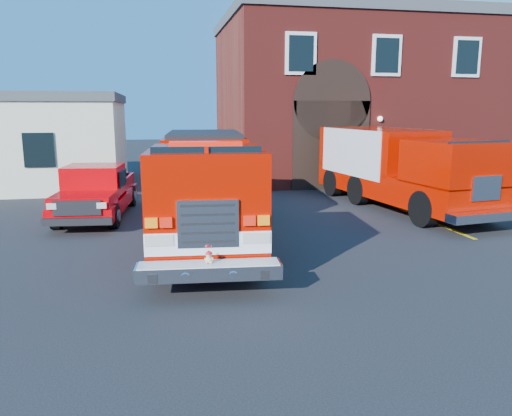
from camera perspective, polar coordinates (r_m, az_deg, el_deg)
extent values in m
plane|color=black|center=(13.42, -1.00, -4.47)|extent=(100.00, 100.00, 0.00)
cube|color=yellow|center=(16.69, 20.89, -2.08)|extent=(0.12, 3.00, 0.01)
cube|color=yellow|center=(19.23, 16.19, -0.09)|extent=(0.12, 3.00, 0.01)
cube|color=yellow|center=(21.89, 12.61, 1.42)|extent=(0.12, 3.00, 0.01)
cube|color=maroon|center=(29.00, 11.92, 11.72)|extent=(15.00, 10.00, 8.00)
cube|color=#434548|center=(29.36, 12.27, 19.94)|extent=(15.20, 10.20, 0.50)
cube|color=black|center=(23.11, 8.56, 7.06)|extent=(3.60, 0.12, 4.00)
cylinder|color=black|center=(23.05, 8.70, 12.02)|extent=(3.60, 0.12, 3.60)
cube|color=black|center=(22.68, 5.15, 17.18)|extent=(1.40, 0.10, 1.80)
cube|color=black|center=(24.10, 14.72, 16.52)|extent=(1.40, 0.10, 1.80)
cube|color=black|center=(26.06, 22.97, 15.59)|extent=(1.40, 0.10, 1.80)
cube|color=#E7E7C3|center=(26.63, -25.99, 6.59)|extent=(10.00, 8.00, 4.00)
cube|color=#434548|center=(26.58, -26.40, 11.21)|extent=(10.20, 8.20, 0.40)
cube|color=black|center=(22.25, -23.57, 6.10)|extent=(1.20, 0.10, 1.40)
cylinder|color=black|center=(11.27, -11.10, -4.86)|extent=(0.44, 1.12, 1.09)
cylinder|color=black|center=(11.29, 0.07, -4.62)|extent=(0.44, 1.12, 1.09)
cube|color=#AC0E00|center=(14.26, -5.72, -0.09)|extent=(3.26, 9.14, 0.90)
cube|color=#AC0E00|center=(16.35, -5.89, 5.41)|extent=(2.86, 4.58, 1.59)
cube|color=#AC0E00|center=(11.21, -5.68, 3.02)|extent=(2.76, 3.39, 1.49)
cube|color=black|center=(9.92, -5.64, 4.28)|extent=(2.19, 0.27, 0.94)
cube|color=red|center=(11.12, -5.76, 7.23)|extent=(1.62, 0.48, 0.14)
cube|color=white|center=(9.83, -5.45, -4.07)|extent=(2.48, 0.28, 0.44)
cube|color=silver|center=(9.72, -5.50, -1.83)|extent=(1.20, 0.16, 0.94)
cube|color=silver|center=(9.70, -5.38, -7.17)|extent=(2.82, 0.79, 0.28)
cube|color=#B7B7BF|center=(16.39, -10.29, 5.31)|extent=(0.35, 3.57, 1.29)
cube|color=#B7B7BF|center=(16.41, -1.49, 5.49)|extent=(0.35, 3.57, 1.29)
sphere|color=#D4BA84|center=(9.63, -5.40, -5.94)|extent=(0.15, 0.15, 0.14)
sphere|color=#D4BA84|center=(9.60, -5.41, -5.35)|extent=(0.12, 0.12, 0.11)
sphere|color=#D4BA84|center=(9.60, -5.68, -5.10)|extent=(0.05, 0.05, 0.04)
sphere|color=#D4BA84|center=(9.60, -5.15, -5.09)|extent=(0.05, 0.05, 0.04)
ellipsoid|color=red|center=(9.59, -5.42, -5.14)|extent=(0.13, 0.13, 0.07)
cylinder|color=red|center=(9.59, -5.41, -5.25)|extent=(0.15, 0.15, 0.01)
cylinder|color=black|center=(16.43, -21.83, -0.97)|extent=(0.35, 0.80, 0.78)
cylinder|color=black|center=(16.03, -15.94, -0.88)|extent=(0.35, 0.80, 0.78)
cube|color=#B80005|center=(17.91, -17.65, 0.74)|extent=(2.47, 5.53, 0.44)
cube|color=#B80005|center=(16.02, -19.13, 0.88)|extent=(1.93, 1.63, 0.34)
cube|color=#B80005|center=(17.50, -18.00, 3.08)|extent=(1.96, 1.92, 0.97)
cube|color=#B80005|center=(19.35, -16.77, 2.71)|extent=(1.99, 2.22, 0.54)
cube|color=black|center=(15.29, -19.75, -1.49)|extent=(1.99, 0.33, 0.21)
cylinder|color=black|center=(16.42, 18.65, -0.09)|extent=(0.52, 1.19, 1.15)
cylinder|color=black|center=(17.91, 24.49, 0.38)|extent=(0.52, 1.19, 1.15)
cube|color=#AC0E00|center=(19.36, 16.17, 2.64)|extent=(3.72, 8.63, 0.94)
cube|color=#AC0E00|center=(20.52, 13.84, 6.60)|extent=(3.29, 5.53, 1.57)
cube|color=#AC0E00|center=(16.95, 22.04, 4.84)|extent=(2.93, 2.84, 1.36)
cube|color=#B7B7BF|center=(19.85, 10.60, 6.28)|extent=(0.63, 4.35, 1.78)
cube|color=#B7B7BF|center=(21.27, 16.82, 6.31)|extent=(0.63, 4.35, 1.78)
cube|color=silver|center=(16.05, 25.19, -0.83)|extent=(2.86, 0.85, 0.26)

